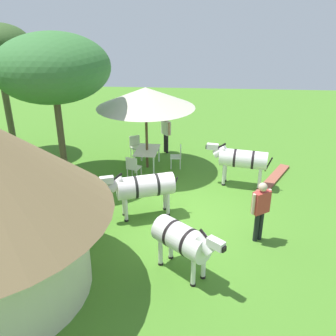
{
  "coord_description": "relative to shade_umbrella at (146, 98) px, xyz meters",
  "views": [
    {
      "loc": [
        -9.98,
        -0.33,
        6.06
      ],
      "look_at": [
        1.2,
        0.53,
        1.0
      ],
      "focal_mm": 40.21,
      "sensor_mm": 36.0,
      "label": 1
    }
  ],
  "objects": [
    {
      "name": "patio_chair_west_end",
      "position": [
        -1.14,
        0.37,
        -2.26
      ],
      "size": [
        0.54,
        0.55,
        0.9
      ],
      "rotation": [
        0.0,
        0.0,
        -1.88
      ],
      "color": "silver",
      "rests_on": "ground_plane"
    },
    {
      "name": "acacia_tree_far_lawn",
      "position": [
        -0.96,
        2.98,
        1.17
      ],
      "size": [
        3.88,
        3.88,
        5.13
      ],
      "color": "brown",
      "rests_on": "ground_plane"
    },
    {
      "name": "zebra_by_umbrella",
      "position": [
        -1.29,
        -3.47,
        -1.78
      ],
      "size": [
        0.93,
        2.28,
        1.53
      ],
      "rotation": [
        0.0,
        0.0,
        6.08
      ],
      "color": "silver",
      "rests_on": "ground_plane"
    },
    {
      "name": "guest_beside_umbrella",
      "position": [
        1.63,
        -0.6,
        -1.79
      ],
      "size": [
        0.48,
        0.44,
        1.65
      ],
      "rotation": [
        0.0,
        0.0,
        0.67
      ],
      "color": "black",
      "rests_on": "ground_plane"
    },
    {
      "name": "brick_patio_kerb",
      "position": [
        -0.76,
        -4.75,
        -2.74
      ],
      "size": [
        2.63,
        1.65,
        0.08
      ],
      "primitive_type": "cube",
      "rotation": [
        0.0,
        0.0,
        2.65
      ],
      "color": "#9B533E",
      "rests_on": "ground_plane"
    },
    {
      "name": "standing_watcher",
      "position": [
        -4.62,
        -3.63,
        -1.73
      ],
      "size": [
        0.44,
        0.53,
        1.74
      ],
      "rotation": [
        0.0,
        0.0,
        -0.98
      ],
      "color": "black",
      "rests_on": "ground_plane"
    },
    {
      "name": "shade_umbrella",
      "position": [
        0.0,
        0.0,
        0.0
      ],
      "size": [
        3.65,
        3.65,
        3.15
      ],
      "color": "brown",
      "rests_on": "ground_plane"
    },
    {
      "name": "patio_chair_near_hut",
      "position": [
        0.07,
        -1.2,
        -2.26
      ],
      "size": [
        0.46,
        0.45,
        0.9
      ],
      "rotation": [
        0.0,
        0.0,
        0.06
      ],
      "color": "silver",
      "rests_on": "ground_plane"
    },
    {
      "name": "zebra_nearest_camera",
      "position": [
        -3.59,
        -0.37,
        -1.8
      ],
      "size": [
        1.2,
        2.26,
        1.52
      ],
      "rotation": [
        0.0,
        0.0,
        0.35
      ],
      "color": "silver",
      "rests_on": "ground_plane"
    },
    {
      "name": "patio_dining_table",
      "position": [
        -0.0,
        0.0,
        -2.13
      ],
      "size": [
        1.38,
        0.93,
        0.74
      ],
      "rotation": [
        0.0,
        0.0,
        -0.06
      ],
      "color": "silver",
      "rests_on": "ground_plane"
    },
    {
      "name": "ground_plane",
      "position": [
        -3.44,
        -1.52,
        -2.78
      ],
      "size": [
        36.0,
        36.0,
        0.0
      ],
      "primitive_type": "plane",
      "color": "#478026"
    },
    {
      "name": "patio_chair_east_end",
      "position": [
        1.03,
        0.61,
        -2.26
      ],
      "size": [
        0.59,
        0.59,
        0.9
      ],
      "rotation": [
        0.0,
        0.0,
        -4.17
      ],
      "color": "silver",
      "rests_on": "ground_plane"
    },
    {
      "name": "zebra_toward_hut",
      "position": [
        -6.13,
        -1.65,
        -1.84
      ],
      "size": [
        1.54,
        1.72,
        1.47
      ],
      "rotation": [
        0.0,
        0.0,
        2.44
      ],
      "color": "silver",
      "rests_on": "ground_plane"
    }
  ]
}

